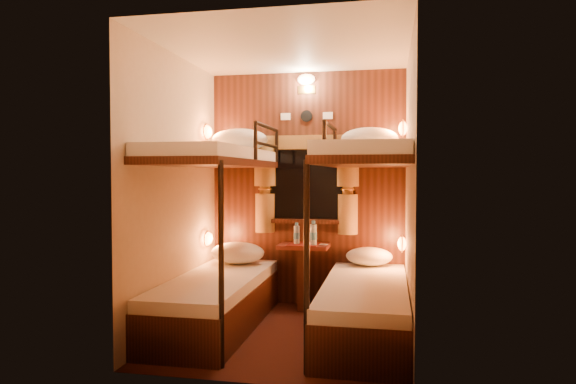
% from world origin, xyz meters
% --- Properties ---
extents(floor, '(2.10, 2.10, 0.00)m').
position_xyz_m(floor, '(0.00, 0.00, 0.00)').
color(floor, '#370F0F').
rests_on(floor, ground).
extents(ceiling, '(2.10, 2.10, 0.00)m').
position_xyz_m(ceiling, '(0.00, 0.00, 2.40)').
color(ceiling, silver).
rests_on(ceiling, wall_back).
extents(wall_back, '(2.40, 0.00, 2.40)m').
position_xyz_m(wall_back, '(0.00, 1.05, 1.20)').
color(wall_back, '#C6B293').
rests_on(wall_back, floor).
extents(wall_front, '(2.40, 0.00, 2.40)m').
position_xyz_m(wall_front, '(0.00, -1.05, 1.20)').
color(wall_front, '#C6B293').
rests_on(wall_front, floor).
extents(wall_left, '(0.00, 2.40, 2.40)m').
position_xyz_m(wall_left, '(-1.00, 0.00, 1.20)').
color(wall_left, '#C6B293').
rests_on(wall_left, floor).
extents(wall_right, '(0.00, 2.40, 2.40)m').
position_xyz_m(wall_right, '(1.00, 0.00, 1.20)').
color(wall_right, '#C6B293').
rests_on(wall_right, floor).
extents(back_panel, '(2.00, 0.03, 2.40)m').
position_xyz_m(back_panel, '(0.00, 1.04, 1.20)').
color(back_panel, '#32170E').
rests_on(back_panel, floor).
extents(bunk_left, '(0.72, 1.90, 1.82)m').
position_xyz_m(bunk_left, '(-0.65, 0.07, 0.56)').
color(bunk_left, '#32170E').
rests_on(bunk_left, floor).
extents(bunk_right, '(0.72, 1.90, 1.82)m').
position_xyz_m(bunk_right, '(0.65, 0.07, 0.56)').
color(bunk_right, '#32170E').
rests_on(bunk_right, floor).
extents(window, '(1.00, 0.12, 0.79)m').
position_xyz_m(window, '(0.00, 1.00, 1.18)').
color(window, black).
rests_on(window, back_panel).
extents(curtains, '(1.10, 0.22, 1.00)m').
position_xyz_m(curtains, '(0.00, 0.97, 1.26)').
color(curtains, olive).
rests_on(curtains, back_panel).
extents(back_fixtures, '(0.54, 0.09, 0.48)m').
position_xyz_m(back_fixtures, '(0.00, 1.00, 2.25)').
color(back_fixtures, black).
rests_on(back_fixtures, back_panel).
extents(reading_lamps, '(2.00, 0.20, 1.25)m').
position_xyz_m(reading_lamps, '(-0.00, 0.70, 1.24)').
color(reading_lamps, orange).
rests_on(reading_lamps, wall_left).
extents(table, '(0.50, 0.34, 0.66)m').
position_xyz_m(table, '(0.00, 0.85, 0.41)').
color(table, maroon).
rests_on(table, floor).
extents(bottle_left, '(0.06, 0.06, 0.21)m').
position_xyz_m(bottle_left, '(-0.07, 0.86, 0.74)').
color(bottle_left, '#99BFE5').
rests_on(bottle_left, table).
extents(bottle_right, '(0.07, 0.07, 0.24)m').
position_xyz_m(bottle_right, '(0.11, 0.79, 0.76)').
color(bottle_right, '#99BFE5').
rests_on(bottle_right, table).
extents(sachet_a, '(0.09, 0.08, 0.01)m').
position_xyz_m(sachet_a, '(0.20, 0.85, 0.65)').
color(sachet_a, silver).
rests_on(sachet_a, table).
extents(sachet_b, '(0.08, 0.06, 0.01)m').
position_xyz_m(sachet_b, '(0.03, 0.89, 0.65)').
color(sachet_b, silver).
rests_on(sachet_b, table).
extents(pillow_lower_left, '(0.55, 0.39, 0.21)m').
position_xyz_m(pillow_lower_left, '(-0.65, 0.71, 0.56)').
color(pillow_lower_left, silver).
rests_on(pillow_lower_left, bunk_left).
extents(pillow_lower_right, '(0.46, 0.33, 0.18)m').
position_xyz_m(pillow_lower_right, '(0.65, 0.86, 0.55)').
color(pillow_lower_right, silver).
rests_on(pillow_lower_right, bunk_right).
extents(pillow_upper_left, '(0.58, 0.41, 0.23)m').
position_xyz_m(pillow_upper_left, '(-0.65, 0.80, 1.70)').
color(pillow_upper_left, silver).
rests_on(pillow_upper_left, bunk_left).
extents(pillow_upper_right, '(0.55, 0.39, 0.22)m').
position_xyz_m(pillow_upper_right, '(0.65, 0.78, 1.69)').
color(pillow_upper_right, silver).
rests_on(pillow_upper_right, bunk_right).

